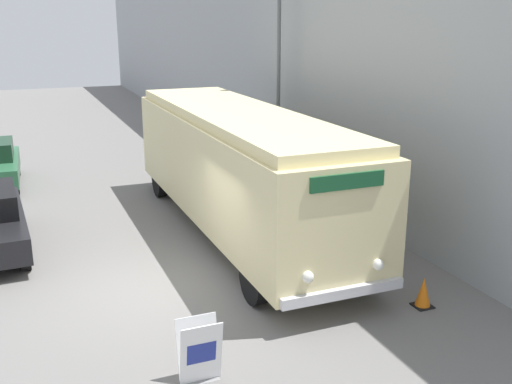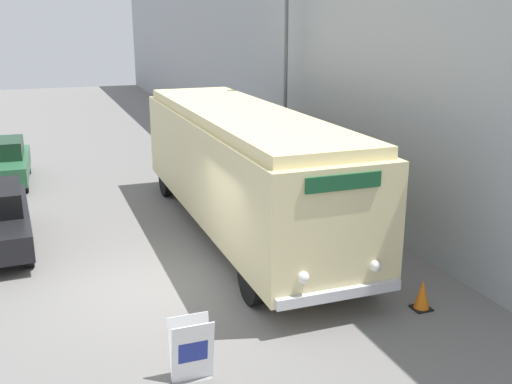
# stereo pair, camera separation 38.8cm
# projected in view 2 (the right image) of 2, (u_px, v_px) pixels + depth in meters

# --- Properties ---
(ground_plane) EXTENTS (80.00, 80.00, 0.00)m
(ground_plane) POSITION_uv_depth(u_px,v_px,m) (158.00, 288.00, 12.60)
(ground_plane) COLOR slate
(building_wall_right) EXTENTS (0.30, 60.00, 8.09)m
(building_wall_right) POSITION_uv_depth(u_px,v_px,m) (267.00, 57.00, 22.58)
(building_wall_right) COLOR #9EA3A8
(building_wall_right) RESTS_ON ground_plane
(vintage_bus) EXTENTS (2.65, 10.96, 3.24)m
(vintage_bus) POSITION_uv_depth(u_px,v_px,m) (241.00, 164.00, 15.43)
(vintage_bus) COLOR black
(vintage_bus) RESTS_ON ground_plane
(sign_board) EXTENTS (0.66, 0.39, 1.04)m
(sign_board) POSITION_uv_depth(u_px,v_px,m) (191.00, 351.00, 9.27)
(sign_board) COLOR gray
(sign_board) RESTS_ON ground_plane
(streetlamp) EXTENTS (0.36, 0.36, 7.72)m
(streetlamp) POSITION_uv_depth(u_px,v_px,m) (286.00, 37.00, 18.81)
(streetlamp) COLOR #595E60
(streetlamp) RESTS_ON ground_plane
(traffic_cone) EXTENTS (0.36, 0.36, 0.61)m
(traffic_cone) POSITION_uv_depth(u_px,v_px,m) (422.00, 295.00, 11.61)
(traffic_cone) COLOR black
(traffic_cone) RESTS_ON ground_plane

